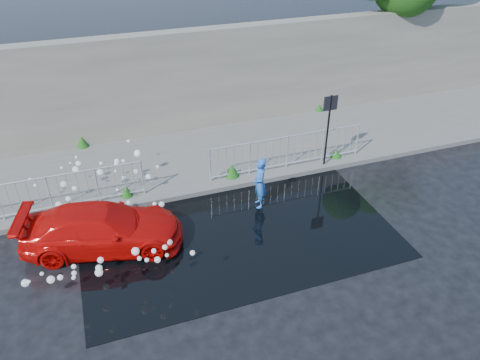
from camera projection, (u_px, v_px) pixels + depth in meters
name	position (u px, v px, depth m)	size (l,w,h in m)	color
ground	(230.00, 260.00, 11.41)	(90.00, 90.00, 0.00)	black
pavement	(182.00, 160.00, 15.34)	(30.00, 4.00, 0.15)	#5D5C59
curb	(198.00, 192.00, 13.75)	(30.00, 0.25, 0.16)	#5D5C59
retaining_wall	(164.00, 84.00, 16.10)	(30.00, 0.60, 3.50)	#6A665A
puddle	(236.00, 231.00, 12.34)	(8.00, 5.00, 0.01)	black
sign_post	(329.00, 119.00, 14.12)	(0.45, 0.06, 2.50)	black
railing_left	(49.00, 193.00, 12.55)	(5.05, 0.05, 1.10)	silver
railing_right	(287.00, 151.00, 14.51)	(5.05, 0.05, 1.10)	silver
weeds	(175.00, 163.00, 14.69)	(12.17, 3.93, 0.43)	#144E16
water_spray	(102.00, 208.00, 12.00)	(3.61, 5.56, 1.03)	white
red_car	(102.00, 228.00, 11.53)	(1.59, 3.90, 1.13)	red
person	(260.00, 183.00, 12.91)	(0.55, 0.36, 1.51)	blue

